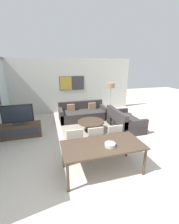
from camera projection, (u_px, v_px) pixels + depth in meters
ground_plane at (120, 206)px, 2.79m from camera, size 24.00×24.00×0.00m
wall_back at (69, 86)px, 7.89m from camera, size 6.91×0.09×2.80m
area_rug at (91, 131)px, 5.89m from camera, size 2.22×1.89×0.01m
tv_console at (20, 131)px, 5.32m from camera, size 1.44×0.41×0.51m
television at (18, 115)px, 5.14m from camera, size 1.03×0.20×0.69m
sofa_main at (82, 114)px, 7.10m from camera, size 2.17×0.98×0.81m
sofa_side at (123, 122)px, 6.07m from camera, size 0.98×1.60×0.81m
coffee_table at (91, 124)px, 5.79m from camera, size 1.02×1.02×0.42m
dining_table at (103, 147)px, 3.50m from camera, size 1.90×0.92×0.74m
dining_chair_left at (74, 142)px, 4.02m from camera, size 0.46×0.46×0.93m
dining_chair_centre at (94, 139)px, 4.14m from camera, size 0.46×0.46×0.93m
dining_chair_right at (113, 137)px, 4.28m from camera, size 0.46×0.46×0.93m
fruit_bowl at (110, 145)px, 3.38m from camera, size 0.25×0.25×0.08m
floor_lamp at (111, 88)px, 6.99m from camera, size 0.36×0.36×1.68m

